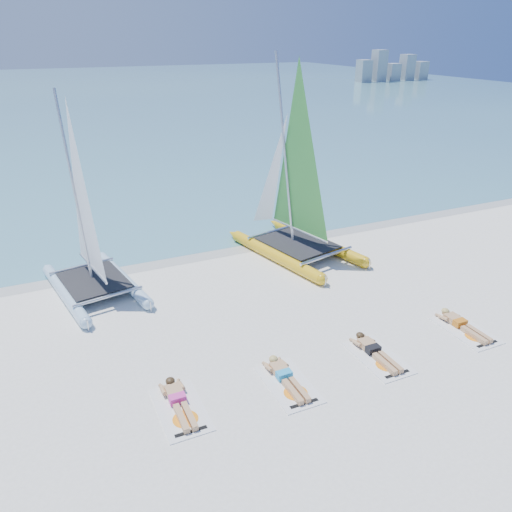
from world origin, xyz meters
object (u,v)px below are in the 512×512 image
at_px(catamaran_yellow, 289,191).
at_px(sunbather_c, 374,350).
at_px(sunbather_a, 178,400).
at_px(towel_d, 466,330).
at_px(sunbather_d, 461,324).
at_px(towel_b, 288,384).
at_px(towel_a, 181,409).
at_px(catamaran_blue, 87,235).
at_px(towel_c, 378,358).
at_px(sunbather_b, 285,376).

distance_m(catamaran_yellow, sunbather_c, 7.43).
xyz_separation_m(sunbather_a, towel_d, (8.17, -0.39, -0.11)).
height_order(towel_d, sunbather_d, sunbather_d).
distance_m(towel_b, sunbather_d, 5.61).
relative_size(towel_a, towel_b, 1.00).
distance_m(catamaran_blue, sunbather_c, 9.18).
bearing_deg(towel_b, towel_c, -0.30).
relative_size(towel_b, sunbather_c, 1.07).
distance_m(towel_b, towel_d, 5.60).
bearing_deg(catamaran_blue, towel_c, -58.53).
bearing_deg(catamaran_yellow, towel_b, -130.54).
distance_m(catamaran_blue, towel_c, 9.34).
xyz_separation_m(catamaran_yellow, sunbather_c, (-1.17, -7.01, -2.18)).
xyz_separation_m(sunbather_c, sunbather_d, (3.02, 0.04, 0.00)).
distance_m(sunbather_b, sunbather_d, 5.60).
relative_size(sunbather_c, towel_d, 0.93).
bearing_deg(sunbather_a, sunbather_b, -4.93).
xyz_separation_m(towel_c, sunbather_d, (3.02, 0.23, 0.11)).
distance_m(towel_a, towel_b, 2.58).
height_order(catamaran_yellow, towel_d, catamaran_yellow).
distance_m(towel_b, sunbather_b, 0.22).
bearing_deg(towel_d, towel_b, -179.70).
xyz_separation_m(towel_c, towel_d, (3.02, 0.04, 0.00)).
bearing_deg(towel_c, catamaran_yellow, 80.77).
relative_size(catamaran_yellow, sunbather_c, 4.23).
relative_size(catamaran_blue, catamaran_yellow, 0.87).
xyz_separation_m(sunbather_b, towel_d, (5.60, -0.16, -0.11)).
bearing_deg(towel_b, sunbather_d, 2.26).
height_order(catamaran_blue, sunbather_b, catamaran_blue).
distance_m(towel_b, sunbather_c, 2.59).
bearing_deg(sunbather_a, towel_a, -90.00).
relative_size(sunbather_b, towel_c, 0.93).
relative_size(towel_b, sunbather_b, 1.07).
bearing_deg(sunbather_b, towel_b, -90.00).
bearing_deg(towel_d, sunbather_a, 177.30).
bearing_deg(towel_a, sunbather_c, -0.48).
xyz_separation_m(catamaran_blue, sunbather_a, (0.93, -6.41, -1.78)).
distance_m(catamaran_blue, sunbather_a, 6.72).
distance_m(sunbather_b, towel_c, 2.59).
bearing_deg(towel_c, sunbather_d, 4.44).
bearing_deg(towel_b, towel_d, 0.30).
bearing_deg(towel_a, sunbather_a, 90.00).
xyz_separation_m(catamaran_blue, towel_a, (0.93, -6.60, -1.89)).
bearing_deg(sunbather_d, sunbather_c, -179.19).
relative_size(towel_d, sunbather_d, 1.07).
relative_size(sunbather_a, sunbather_c, 1.00).
bearing_deg(towel_d, sunbather_b, 178.33).
xyz_separation_m(sunbather_a, towel_b, (2.57, -0.41, -0.11)).
bearing_deg(sunbather_b, towel_a, 179.33).
distance_m(catamaran_yellow, towel_b, 8.42).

